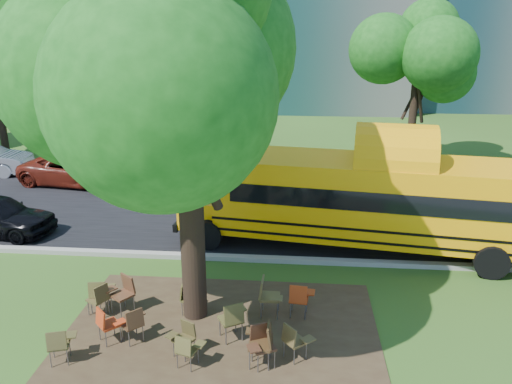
# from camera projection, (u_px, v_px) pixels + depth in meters

# --- Properties ---
(ground) EXTENTS (160.00, 160.00, 0.00)m
(ground) POSITION_uv_depth(u_px,v_px,m) (185.00, 314.00, 11.93)
(ground) COLOR #2C4B17
(ground) RESTS_ON ground
(dirt_patch) EXTENTS (7.00, 4.50, 0.03)m
(dirt_patch) POSITION_uv_depth(u_px,v_px,m) (223.00, 328.00, 11.37)
(dirt_patch) COLOR #382819
(dirt_patch) RESTS_ON ground
(asphalt_road) EXTENTS (80.00, 8.00, 0.04)m
(asphalt_road) POSITION_uv_depth(u_px,v_px,m) (226.00, 211.00, 18.54)
(asphalt_road) COLOR black
(asphalt_road) RESTS_ON ground
(kerb_near) EXTENTS (80.00, 0.25, 0.14)m
(kerb_near) POSITION_uv_depth(u_px,v_px,m) (207.00, 257.00, 14.74)
(kerb_near) COLOR gray
(kerb_near) RESTS_ON ground
(kerb_far) EXTENTS (80.00, 0.25, 0.14)m
(kerb_far) POSITION_uv_depth(u_px,v_px,m) (239.00, 178.00, 22.40)
(kerb_far) COLOR gray
(kerb_far) RESTS_ON ground
(bg_tree_2) EXTENTS (4.80, 4.80, 6.62)m
(bg_tree_2) POSITION_uv_depth(u_px,v_px,m) (155.00, 73.00, 26.12)
(bg_tree_2) COLOR black
(bg_tree_2) RESTS_ON ground
(bg_tree_3) EXTENTS (5.60, 5.60, 7.84)m
(bg_tree_3) POSITION_uv_depth(u_px,v_px,m) (418.00, 61.00, 22.91)
(bg_tree_3) COLOR black
(bg_tree_3) RESTS_ON ground
(main_tree) EXTENTS (7.20, 7.20, 9.79)m
(main_tree) POSITION_uv_depth(u_px,v_px,m) (184.00, 46.00, 9.95)
(main_tree) COLOR black
(main_tree) RESTS_ON ground
(school_bus) EXTENTS (11.78, 4.05, 2.83)m
(school_bus) POSITION_uv_depth(u_px,v_px,m) (386.00, 200.00, 14.84)
(school_bus) COLOR #FFA708
(school_bus) RESTS_ON ground
(chair_0) EXTENTS (0.56, 0.61, 0.83)m
(chair_0) POSITION_uv_depth(u_px,v_px,m) (59.00, 343.00, 10.02)
(chair_0) COLOR #453E1E
(chair_0) RESTS_ON ground
(chair_1) EXTENTS (0.73, 0.58, 0.85)m
(chair_1) POSITION_uv_depth(u_px,v_px,m) (107.00, 322.00, 10.68)
(chair_1) COLOR #B43413
(chair_1) RESTS_ON ground
(chair_2) EXTENTS (0.58, 0.73, 0.85)m
(chair_2) POSITION_uv_depth(u_px,v_px,m) (134.00, 321.00, 10.72)
(chair_2) COLOR #4B2F1A
(chair_2) RESTS_ON ground
(chair_3) EXTENTS (0.64, 0.51, 0.77)m
(chair_3) POSITION_uv_depth(u_px,v_px,m) (184.00, 335.00, 10.31)
(chair_3) COLOR #443B1D
(chair_3) RESTS_ON ground
(chair_4) EXTENTS (0.61, 0.48, 0.78)m
(chair_4) POSITION_uv_depth(u_px,v_px,m) (187.00, 348.00, 9.90)
(chair_4) COLOR #4E4822
(chair_4) RESTS_ON ground
(chair_5) EXTENTS (0.62, 0.72, 0.91)m
(chair_5) POSITION_uv_depth(u_px,v_px,m) (261.00, 341.00, 9.98)
(chair_5) COLOR #422617
(chair_5) RESTS_ON ground
(chair_6) EXTENTS (0.56, 0.62, 0.96)m
(chair_6) POSITION_uv_depth(u_px,v_px,m) (263.00, 340.00, 9.98)
(chair_6) COLOR #3E2A16
(chair_6) RESTS_ON ground
(chair_7) EXTENTS (0.71, 0.57, 0.84)m
(chair_7) POSITION_uv_depth(u_px,v_px,m) (294.00, 339.00, 10.13)
(chair_7) COLOR brown
(chair_7) RESTS_ON ground
(chair_8) EXTENTS (0.56, 0.71, 0.85)m
(chair_8) POSITION_uv_depth(u_px,v_px,m) (100.00, 296.00, 11.72)
(chair_8) COLOR #4E4222
(chair_8) RESTS_ON ground
(chair_9) EXTENTS (0.81, 0.64, 0.95)m
(chair_9) POSITION_uv_depth(u_px,v_px,m) (123.00, 290.00, 11.85)
(chair_9) COLOR #51311D
(chair_9) RESTS_ON ground
(chair_10) EXTENTS (0.50, 0.52, 0.80)m
(chair_10) POSITION_uv_depth(u_px,v_px,m) (187.00, 295.00, 11.82)
(chair_10) COLOR brown
(chair_10) RESTS_ON ground
(chair_11) EXTENTS (0.65, 0.79, 0.96)m
(chair_11) POSITION_uv_depth(u_px,v_px,m) (233.00, 317.00, 10.76)
(chair_11) COLOR #4C4821
(chair_11) RESTS_ON ground
(chair_12) EXTENTS (0.57, 0.64, 0.97)m
(chair_12) POSITION_uv_depth(u_px,v_px,m) (267.00, 294.00, 11.67)
(chair_12) COLOR brown
(chair_12) RESTS_ON ground
(chair_13) EXTENTS (0.62, 0.52, 0.89)m
(chair_13) POSITION_uv_depth(u_px,v_px,m) (300.00, 297.00, 11.64)
(chair_13) COLOR #A73711
(chair_13) RESTS_ON ground
(chair_14) EXTENTS (0.57, 0.57, 0.85)m
(chair_14) POSITION_uv_depth(u_px,v_px,m) (100.00, 292.00, 11.89)
(chair_14) COLOR brown
(chair_14) RESTS_ON ground
(bg_car_red) EXTENTS (5.08, 2.89, 1.34)m
(bg_car_red) POSITION_uv_depth(u_px,v_px,m) (77.00, 169.00, 21.53)
(bg_car_red) COLOR #5C1A0F
(bg_car_red) RESTS_ON ground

